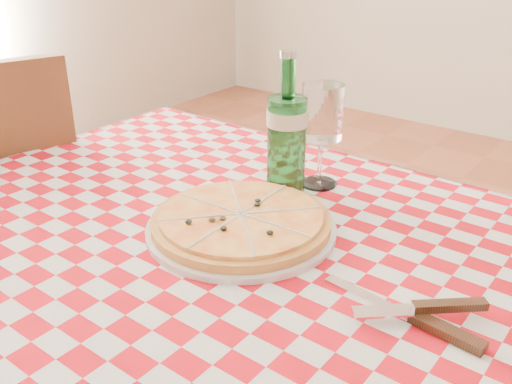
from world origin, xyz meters
The scene contains 6 objects.
dining_table centered at (0.00, 0.00, 0.66)m, with size 1.20×0.80×0.75m.
tablecloth centered at (0.00, 0.00, 0.75)m, with size 1.30×0.90×0.01m, color #AB0A15.
pizza_plate centered at (-0.02, 0.02, 0.78)m, with size 0.32×0.32×0.04m, color #D58F47, non-canonical shape.
water_bottle centered at (-0.05, 0.20, 0.90)m, with size 0.08×0.08×0.27m, color #186125, non-canonical shape.
wine_glass centered at (-0.02, 0.27, 0.86)m, with size 0.08×0.08×0.20m, color silver, non-canonical shape.
cutlery centered at (0.31, -0.03, 0.77)m, with size 0.25×0.21×0.03m, color silver, non-canonical shape.
Camera 1 is at (0.52, -0.63, 1.23)m, focal length 40.00 mm.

